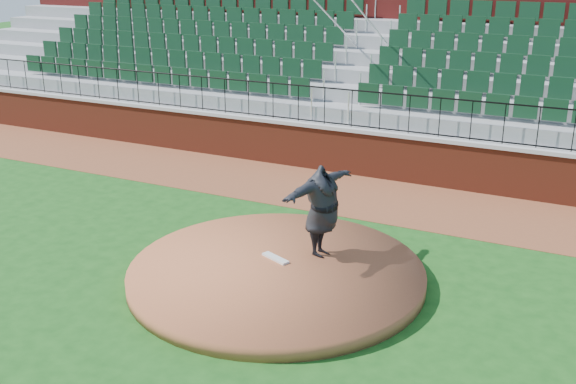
{
  "coord_description": "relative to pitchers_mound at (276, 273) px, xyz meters",
  "views": [
    {
      "loc": [
        5.44,
        -9.63,
        5.67
      ],
      "look_at": [
        0.0,
        1.5,
        1.3
      ],
      "focal_mm": 41.92,
      "sensor_mm": 36.0,
      "label": 1
    }
  ],
  "objects": [
    {
      "name": "wall_cap",
      "position": [
        -0.33,
        6.66,
        1.12
      ],
      "size": [
        34.0,
        0.45,
        0.1
      ],
      "primitive_type": "cube",
      "color": "#B7B7B7",
      "rests_on": "field_wall"
    },
    {
      "name": "pitchers_mound",
      "position": [
        0.0,
        0.0,
        0.0
      ],
      "size": [
        5.46,
        5.46,
        0.25
      ],
      "primitive_type": "cylinder",
      "color": "brown",
      "rests_on": "ground"
    },
    {
      "name": "warning_track",
      "position": [
        -0.33,
        5.06,
        -0.12
      ],
      "size": [
        34.0,
        3.2,
        0.01
      ],
      "primitive_type": "cube",
      "color": "brown",
      "rests_on": "ground"
    },
    {
      "name": "concourse_wall",
      "position": [
        -0.33,
        12.18,
        2.62
      ],
      "size": [
        34.0,
        0.5,
        5.5
      ],
      "primitive_type": "cube",
      "color": "maroon",
      "rests_on": "ground"
    },
    {
      "name": "seating_stands",
      "position": [
        -0.33,
        9.38,
        2.18
      ],
      "size": [
        34.0,
        5.1,
        4.6
      ],
      "primitive_type": null,
      "color": "gray",
      "rests_on": "ground"
    },
    {
      "name": "ground",
      "position": [
        -0.33,
        -0.34,
        -0.12
      ],
      "size": [
        90.0,
        90.0,
        0.0
      ],
      "primitive_type": "plane",
      "color": "#154914",
      "rests_on": "ground"
    },
    {
      "name": "wall_railing",
      "position": [
        -0.33,
        6.66,
        1.67
      ],
      "size": [
        34.0,
        0.05,
        1.0
      ],
      "primitive_type": null,
      "color": "black",
      "rests_on": "wall_cap"
    },
    {
      "name": "pitching_rubber",
      "position": [
        -0.17,
        0.3,
        0.15
      ],
      "size": [
        0.63,
        0.38,
        0.04
      ],
      "primitive_type": "cube",
      "rotation": [
        0.0,
        0.0,
        -0.39
      ],
      "color": "silver",
      "rests_on": "pitchers_mound"
    },
    {
      "name": "field_wall",
      "position": [
        -0.33,
        6.66,
        0.47
      ],
      "size": [
        34.0,
        0.35,
        1.2
      ],
      "primitive_type": "cube",
      "color": "maroon",
      "rests_on": "ground"
    },
    {
      "name": "pitcher",
      "position": [
        0.53,
        0.86,
        1.02
      ],
      "size": [
        0.96,
        2.27,
        1.79
      ],
      "primitive_type": "imported",
      "rotation": [
        0.0,
        0.0,
        1.4
      ],
      "color": "black",
      "rests_on": "pitchers_mound"
    }
  ]
}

